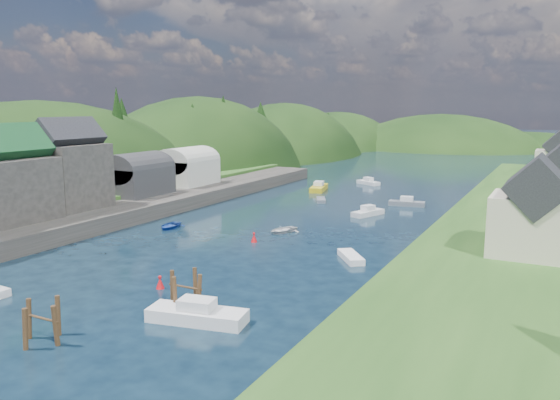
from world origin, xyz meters
The scene contains 14 objects.
ground centered at (0.00, 50.00, 0.00)m, with size 600.00×600.00×0.00m, color black.
hillside_left centered at (-45.00, 75.00, -8.03)m, with size 44.00×245.56×52.00m.
far_hills centered at (1.22, 174.01, -10.80)m, with size 103.00×68.00×44.00m.
hill_trees centered at (-0.76, 64.82, 11.05)m, with size 90.34×149.09×12.61m.
quay_left centered at (-24.00, 20.00, 1.00)m, with size 12.00×110.00×2.00m, color #2D2B28.
terrace_left_grass centered at (-31.00, 20.00, 1.25)m, with size 12.00×110.00×2.50m, color #234719.
boat_sheds centered at (-26.00, 39.00, 5.27)m, with size 7.00×21.00×7.50m.
terrace_right centered at (25.00, 40.00, 1.20)m, with size 16.00×120.00×2.40m, color #234719.
right_bank_cottages centered at (28.00, 48.33, 5.84)m, with size 9.00×59.24×8.41m.
piling_cluster_near centered at (0.37, -5.18, 1.06)m, with size 2.95×2.78×3.25m.
piling_cluster_far centered at (4.85, 3.63, 1.12)m, with size 2.90×2.74×3.39m.
channel_buoy_near centered at (0.22, 6.31, 0.48)m, with size 0.70×0.70×1.10m.
channel_buoy_far centered at (-0.72, 23.22, 0.48)m, with size 0.70×0.70×1.10m.
moored_boats centered at (0.08, 35.82, 0.44)m, with size 33.62×75.70×1.81m.
Camera 1 is at (28.58, -27.05, 14.71)m, focal length 35.00 mm.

